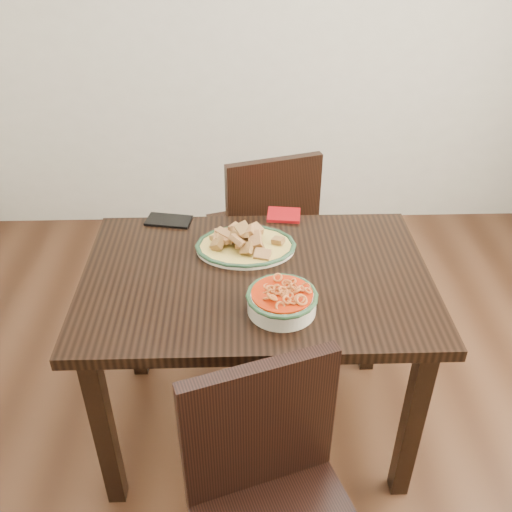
{
  "coord_description": "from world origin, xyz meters",
  "views": [
    {
      "loc": [
        -0.11,
        -1.46,
        1.87
      ],
      "look_at": [
        -0.07,
        0.1,
        0.81
      ],
      "focal_mm": 40.0,
      "sensor_mm": 36.0,
      "label": 1
    }
  ],
  "objects_px": {
    "chair_near": "(274,500)",
    "fish_plate": "(246,239)",
    "smartphone": "(169,221)",
    "noodle_bowl": "(282,299)",
    "dining_table": "(256,298)",
    "chair_far": "(265,228)"
  },
  "relations": [
    {
      "from": "fish_plate",
      "to": "noodle_bowl",
      "type": "xyz_separation_m",
      "value": [
        0.11,
        -0.34,
        -0.0
      ]
    },
    {
      "from": "chair_far",
      "to": "chair_near",
      "type": "xyz_separation_m",
      "value": [
        -0.04,
        -1.38,
        0.0
      ]
    },
    {
      "from": "chair_near",
      "to": "fish_plate",
      "type": "distance_m",
      "value": 0.88
    },
    {
      "from": "dining_table",
      "to": "noodle_bowl",
      "type": "height_order",
      "value": "noodle_bowl"
    },
    {
      "from": "smartphone",
      "to": "chair_far",
      "type": "bearing_deg",
      "value": 53.49
    },
    {
      "from": "chair_near",
      "to": "fish_plate",
      "type": "bearing_deg",
      "value": 75.62
    },
    {
      "from": "noodle_bowl",
      "to": "smartphone",
      "type": "height_order",
      "value": "noodle_bowl"
    },
    {
      "from": "chair_far",
      "to": "chair_near",
      "type": "bearing_deg",
      "value": 71.69
    },
    {
      "from": "smartphone",
      "to": "chair_near",
      "type": "bearing_deg",
      "value": -59.97
    },
    {
      "from": "chair_far",
      "to": "noodle_bowl",
      "type": "xyz_separation_m",
      "value": [
        0.01,
        -0.9,
        0.29
      ]
    },
    {
      "from": "dining_table",
      "to": "smartphone",
      "type": "relative_size",
      "value": 6.84
    },
    {
      "from": "chair_far",
      "to": "fish_plate",
      "type": "bearing_deg",
      "value": 63.52
    },
    {
      "from": "noodle_bowl",
      "to": "smartphone",
      "type": "bearing_deg",
      "value": 126.25
    },
    {
      "from": "dining_table",
      "to": "fish_plate",
      "type": "height_order",
      "value": "fish_plate"
    },
    {
      "from": "chair_near",
      "to": "dining_table",
      "type": "bearing_deg",
      "value": 73.76
    },
    {
      "from": "fish_plate",
      "to": "dining_table",
      "type": "bearing_deg",
      "value": -77.96
    },
    {
      "from": "chair_near",
      "to": "smartphone",
      "type": "height_order",
      "value": "chair_near"
    },
    {
      "from": "dining_table",
      "to": "noodle_bowl",
      "type": "bearing_deg",
      "value": -69.08
    },
    {
      "from": "fish_plate",
      "to": "chair_far",
      "type": "bearing_deg",
      "value": 80.31
    },
    {
      "from": "fish_plate",
      "to": "noodle_bowl",
      "type": "relative_size",
      "value": 1.59
    },
    {
      "from": "chair_near",
      "to": "noodle_bowl",
      "type": "xyz_separation_m",
      "value": [
        0.05,
        0.48,
        0.29
      ]
    },
    {
      "from": "fish_plate",
      "to": "smartphone",
      "type": "distance_m",
      "value": 0.36
    }
  ]
}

